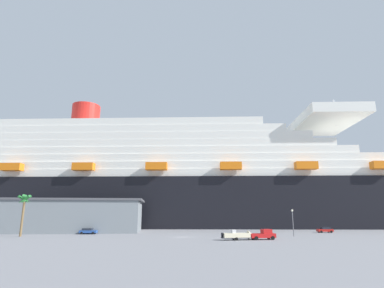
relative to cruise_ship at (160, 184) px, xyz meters
name	(u,v)px	position (x,y,z in m)	size (l,w,h in m)	color
ground_plane	(180,231)	(8.49, -26.04, -18.09)	(600.00, 600.00, 0.00)	gray
cruise_ship	(160,184)	(0.00, 0.00, 0.00)	(285.32, 57.63, 60.54)	black
terminal_building	(70,215)	(-26.11, -33.26, -13.12)	(45.86, 22.52, 9.90)	slate
pickup_truck	(263,235)	(25.80, -64.46, -17.05)	(5.82, 2.89, 2.20)	red
small_boat_on_trailer	(239,235)	(20.37, -65.22, -17.13)	(8.03, 2.83, 2.15)	#595960
palm_tree	(24,203)	(-31.48, -51.97, -9.94)	(3.32, 3.43, 10.27)	brown
street_lamp	(293,218)	(35.92, -55.81, -13.71)	(0.56, 0.56, 6.55)	slate
parked_car_white_van	(66,230)	(-25.98, -36.17, -17.26)	(4.48, 2.27, 1.58)	white
parked_car_silver_sedan	(117,230)	(-10.28, -38.98, -17.26)	(4.85, 2.24, 1.58)	silver
parked_car_red_hatchback	(325,230)	(51.35, -40.70, -17.26)	(4.54, 2.17, 1.58)	red
parked_car_blue_suv	(88,231)	(-17.35, -43.61, -17.26)	(4.72, 2.15, 1.58)	#264C99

